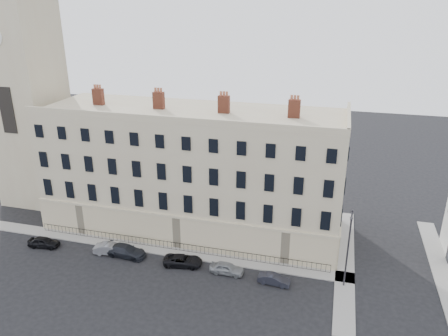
{
  "coord_description": "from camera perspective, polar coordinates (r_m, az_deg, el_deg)",
  "views": [
    {
      "loc": [
        10.73,
        -35.29,
        27.38
      ],
      "look_at": [
        -1.44,
        10.0,
        9.01
      ],
      "focal_mm": 35.0,
      "sensor_mm": 36.0,
      "label": 1
    }
  ],
  "objects": [
    {
      "name": "car_a",
      "position": [
        56.03,
        -22.47,
        -8.93
      ],
      "size": [
        3.79,
        1.89,
        1.24
      ],
      "primitive_type": "imported",
      "rotation": [
        0.0,
        0.0,
        1.69
      ],
      "color": "black",
      "rests_on": "ground"
    },
    {
      "name": "railings",
      "position": [
        51.53,
        -6.33,
        -10.13
      ],
      "size": [
        35.0,
        0.04,
        0.96
      ],
      "color": "black",
      "rests_on": "ground"
    },
    {
      "name": "car_b",
      "position": [
        52.18,
        -14.52,
        -10.19
      ],
      "size": [
        4.07,
        1.9,
        1.29
      ],
      "primitive_type": "imported",
      "rotation": [
        0.0,
        0.0,
        1.71
      ],
      "color": "slate",
      "rests_on": "ground"
    },
    {
      "name": "church_tower",
      "position": [
        64.53,
        -24.84,
        11.71
      ],
      "size": [
        8.0,
        8.13,
        44.0
      ],
      "color": "#BFAE8E",
      "rests_on": "ground"
    },
    {
      "name": "car_d",
      "position": [
        48.9,
        -5.39,
        -11.94
      ],
      "size": [
        4.49,
        2.58,
        1.18
      ],
      "primitive_type": "imported",
      "rotation": [
        0.0,
        0.0,
        1.72
      ],
      "color": "black",
      "rests_on": "ground"
    },
    {
      "name": "car_f",
      "position": [
        46.23,
        6.56,
        -14.25
      ],
      "size": [
        3.4,
        1.42,
        1.09
      ],
      "primitive_type": "imported",
      "rotation": [
        0.0,
        0.0,
        1.49
      ],
      "color": "#21232D",
      "rests_on": "ground"
    },
    {
      "name": "terrace",
      "position": [
        53.92,
        -4.1,
        -0.3
      ],
      "size": [
        36.22,
        12.22,
        17.0
      ],
      "color": "#BFAE8E",
      "rests_on": "ground"
    },
    {
      "name": "ground",
      "position": [
        45.94,
        -1.55,
        -15.2
      ],
      "size": [
        160.0,
        160.0,
        0.0
      ],
      "primitive_type": "plane",
      "color": "black",
      "rests_on": "ground"
    },
    {
      "name": "pavement_terrace",
      "position": [
        52.91,
        -10.58,
        -10.1
      ],
      "size": [
        48.0,
        2.0,
        0.12
      ],
      "primitive_type": "cube",
      "color": "gray",
      "rests_on": "ground"
    },
    {
      "name": "car_c",
      "position": [
        51.37,
        -12.69,
        -10.51
      ],
      "size": [
        4.76,
        2.13,
        1.35
      ],
      "primitive_type": "imported",
      "rotation": [
        0.0,
        0.0,
        1.52
      ],
      "color": "black",
      "rests_on": "ground"
    },
    {
      "name": "pavement_adjacent",
      "position": [
        54.3,
        26.32,
        -11.31
      ],
      "size": [
        2.0,
        20.0,
        0.12
      ],
      "primitive_type": "cube",
      "color": "gray",
      "rests_on": "ground"
    },
    {
      "name": "pavement_east_return",
      "position": [
        51.24,
        15.53,
        -11.71
      ],
      "size": [
        2.0,
        24.0,
        0.12
      ],
      "primitive_type": "cube",
      "color": "gray",
      "rests_on": "ground"
    },
    {
      "name": "car_e",
      "position": [
        47.42,
        0.37,
        -12.96
      ],
      "size": [
        3.68,
        1.52,
        1.25
      ],
      "primitive_type": "imported",
      "rotation": [
        0.0,
        0.0,
        1.56
      ],
      "color": "gray",
      "rests_on": "ground"
    },
    {
      "name": "streetlamp",
      "position": [
        44.87,
        15.92,
        -9.76
      ],
      "size": [
        0.32,
        1.87,
        8.63
      ],
      "rotation": [
        0.0,
        0.0,
        0.08
      ],
      "color": "#333238",
      "rests_on": "ground"
    }
  ]
}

